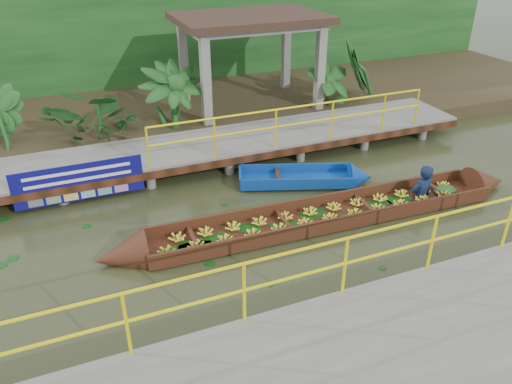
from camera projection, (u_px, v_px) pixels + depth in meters
name	position (u px, v px, depth m)	size (l,w,h in m)	color
ground	(228.00, 236.00, 10.15)	(80.00, 80.00, 0.00)	#2C3219
land_strip	(151.00, 111.00, 16.13)	(30.00, 8.00, 0.45)	#312618
far_dock	(183.00, 151.00, 12.71)	(16.00, 2.06, 1.66)	slate
near_dock	(395.00, 359.00, 6.93)	(18.00, 2.40, 1.73)	slate
pavilion	(250.00, 28.00, 14.90)	(4.40, 3.00, 3.00)	slate
foliage_backdrop	(131.00, 39.00, 17.30)	(30.00, 0.80, 4.00)	#133B16
vendor_boat	(340.00, 209.00, 10.66)	(9.53, 1.30, 2.06)	#3C1F10
moored_blue_boat	(328.00, 178.00, 12.12)	(3.31, 1.87, 0.77)	navy
blue_banner	(79.00, 182.00, 11.03)	(2.80, 0.04, 0.88)	#0E0C67
tropical_plants	(163.00, 102.00, 13.88)	(14.18, 1.18, 1.48)	#133B16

